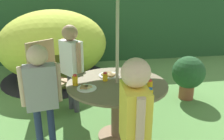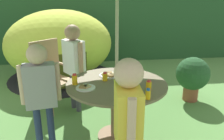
% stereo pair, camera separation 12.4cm
% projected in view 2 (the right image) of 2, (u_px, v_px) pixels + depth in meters
% --- Properties ---
extents(ground_plane, '(10.00, 10.00, 0.02)m').
position_uv_depth(ground_plane, '(116.00, 137.00, 2.79)').
color(ground_plane, '#548442').
extents(hedge_backdrop, '(9.00, 0.70, 2.08)m').
position_uv_depth(hedge_backdrop, '(97.00, 21.00, 5.97)').
color(hedge_backdrop, '#234C28').
rests_on(hedge_backdrop, ground_plane).
extents(garden_table, '(1.15, 1.15, 0.72)m').
position_uv_depth(garden_table, '(116.00, 97.00, 2.61)').
color(garden_table, brown).
rests_on(garden_table, ground_plane).
extents(wooden_chair, '(0.65, 0.65, 1.04)m').
position_uv_depth(wooden_chair, '(50.00, 72.00, 3.41)').
color(wooden_chair, tan).
rests_on(wooden_chair, ground_plane).
extents(dome_tent, '(2.76, 2.76, 1.42)m').
position_uv_depth(dome_tent, '(60.00, 45.00, 4.63)').
color(dome_tent, '#B2C63F').
rests_on(dome_tent, ground_plane).
extents(potted_plant, '(0.54, 0.54, 0.73)m').
position_uv_depth(potted_plant, '(193.00, 75.00, 3.64)').
color(potted_plant, brown).
rests_on(potted_plant, ground_plane).
extents(child_in_white_shirt, '(0.34, 0.38, 1.29)m').
position_uv_depth(child_in_white_shirt, '(74.00, 57.00, 3.20)').
color(child_in_white_shirt, '#3F3F47').
rests_on(child_in_white_shirt, ground_plane).
extents(child_in_grey_shirt, '(0.41, 0.22, 1.21)m').
position_uv_depth(child_in_grey_shirt, '(40.00, 86.00, 2.32)').
color(child_in_grey_shirt, navy).
rests_on(child_in_grey_shirt, ground_plane).
extents(child_in_yellow_shirt, '(0.21, 0.43, 1.26)m').
position_uv_depth(child_in_yellow_shirt, '(128.00, 117.00, 1.66)').
color(child_in_yellow_shirt, navy).
rests_on(child_in_yellow_shirt, ground_plane).
extents(snack_bowl, '(0.18, 0.18, 0.09)m').
position_uv_depth(snack_bowl, '(128.00, 82.00, 2.45)').
color(snack_bowl, white).
rests_on(snack_bowl, garden_table).
extents(plate_near_right, '(0.22, 0.22, 0.03)m').
position_uv_depth(plate_near_right, '(135.00, 73.00, 2.85)').
color(plate_near_right, red).
rests_on(plate_near_right, garden_table).
extents(plate_center_front, '(0.21, 0.21, 0.03)m').
position_uv_depth(plate_center_front, '(85.00, 87.00, 2.40)').
color(plate_center_front, white).
rests_on(plate_center_front, garden_table).
extents(plate_center_back, '(0.26, 0.26, 0.03)m').
position_uv_depth(plate_center_back, '(109.00, 75.00, 2.78)').
color(plate_center_back, white).
rests_on(plate_center_back, garden_table).
extents(juice_bottle_near_left, '(0.05, 0.05, 0.11)m').
position_uv_depth(juice_bottle_near_left, '(123.00, 97.00, 2.08)').
color(juice_bottle_near_left, yellow).
rests_on(juice_bottle_near_left, garden_table).
extents(juice_bottle_far_left, '(0.06, 0.06, 0.13)m').
position_uv_depth(juice_bottle_far_left, '(75.00, 79.00, 2.49)').
color(juice_bottle_far_left, yellow).
rests_on(juice_bottle_far_left, garden_table).
extents(juice_bottle_far_right, '(0.06, 0.06, 0.11)m').
position_uv_depth(juice_bottle_far_right, '(149.00, 86.00, 2.35)').
color(juice_bottle_far_right, yellow).
rests_on(juice_bottle_far_right, garden_table).
extents(juice_bottle_mid_left, '(0.05, 0.05, 0.11)m').
position_uv_depth(juice_bottle_mid_left, '(148.00, 94.00, 2.14)').
color(juice_bottle_mid_left, yellow).
rests_on(juice_bottle_mid_left, garden_table).
extents(juice_bottle_mid_right, '(0.06, 0.06, 0.10)m').
position_uv_depth(juice_bottle_mid_right, '(131.00, 90.00, 2.23)').
color(juice_bottle_mid_right, yellow).
rests_on(juice_bottle_mid_right, garden_table).
extents(juice_bottle_front_edge, '(0.06, 0.06, 0.11)m').
position_uv_depth(juice_bottle_front_edge, '(105.00, 77.00, 2.61)').
color(juice_bottle_front_edge, yellow).
rests_on(juice_bottle_front_edge, garden_table).
extents(cup_near, '(0.07, 0.07, 0.07)m').
position_uv_depth(cup_near, '(136.00, 88.00, 2.31)').
color(cup_near, '#E04C47').
rests_on(cup_near, garden_table).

